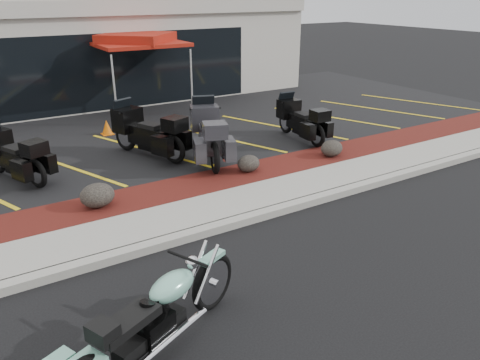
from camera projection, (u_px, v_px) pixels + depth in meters
ground at (267, 244)px, 8.23m from camera, size 90.00×90.00×0.00m
curb at (240, 221)px, 8.91m from camera, size 24.00×0.25×0.15m
sidewalk at (222, 207)px, 9.46m from camera, size 24.00×1.20×0.15m
mulch_bed at (195, 187)px, 10.40m from camera, size 24.00×1.20×0.16m
upper_lot at (118, 130)px, 14.65m from camera, size 26.00×9.60×0.15m
dealership_building at (63, 47)px, 18.86m from camera, size 18.00×8.16×4.00m
boulder_left at (97, 195)px, 9.21m from camera, size 0.68×0.56×0.48m
boulder_mid at (249, 163)px, 11.03m from camera, size 0.55×0.46×0.39m
boulder_right at (332, 148)px, 12.04m from camera, size 0.59×0.50×0.42m
hero_cruiser at (212, 275)px, 6.39m from camera, size 3.16×1.99×1.09m
touring_black_mid at (124, 125)px, 12.32m from camera, size 1.76×2.58×1.40m
touring_grey at (204, 123)px, 12.40m from camera, size 1.77×2.71×1.47m
touring_black_rear at (286, 113)px, 13.89m from camera, size 0.96×2.19×1.24m
traffic_cone at (107, 127)px, 13.89m from camera, size 0.40×0.40×0.44m
popup_canopy at (137, 41)px, 15.75m from camera, size 3.62×3.62×2.66m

